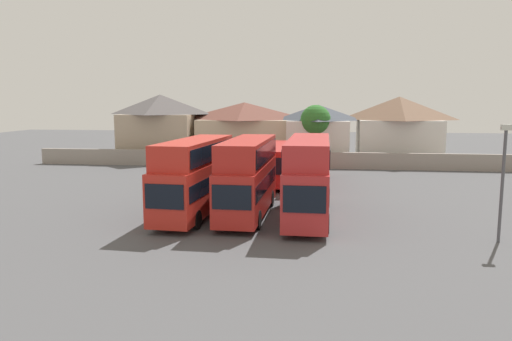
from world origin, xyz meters
The scene contains 14 objects.
ground centered at (0.00, 18.00, 0.00)m, with size 140.00×140.00×0.00m, color #4C4C4F.
depot_boundary_wall centered at (0.00, 23.32, 0.90)m, with size 56.00×0.50×1.80m, color gray.
bus_1 centered at (-3.53, -0.14, 2.75)m, with size 3.17×10.39×4.89m.
bus_2 centered at (-0.16, 0.25, 2.77)m, with size 2.72×10.29×4.91m.
bus_3 centered at (3.68, 0.16, 2.82)m, with size 2.71×11.16×5.01m.
bus_4 centered at (-3.10, 13.54, 1.96)m, with size 2.70×11.18×3.44m.
bus_5 centered at (0.63, 13.59, 1.92)m, with size 2.67×11.46×3.35m.
bus_6 centered at (3.58, 13.20, 1.97)m, with size 3.04×11.73×3.44m.
house_terrace_left centered at (-15.50, 29.27, 4.15)m, with size 9.33×8.26×8.13m.
house_terrace_centre centered at (-4.93, 29.75, 3.66)m, with size 11.42×7.77×7.16m.
house_terrace_right centered at (4.11, 28.71, 3.52)m, with size 7.48×7.55×6.90m.
house_terrace_far_right centered at (13.57, 29.51, 4.01)m, with size 9.88×6.88×7.85m.
tree_left_of_lot centered at (3.84, 25.82, 5.12)m, with size 3.44×3.44×6.90m.
lamp_post_lot_edge centered at (13.70, -4.00, 3.52)m, with size 0.50×0.24×6.15m.
Camera 1 is at (4.33, -30.19, 7.31)m, focal length 34.30 mm.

